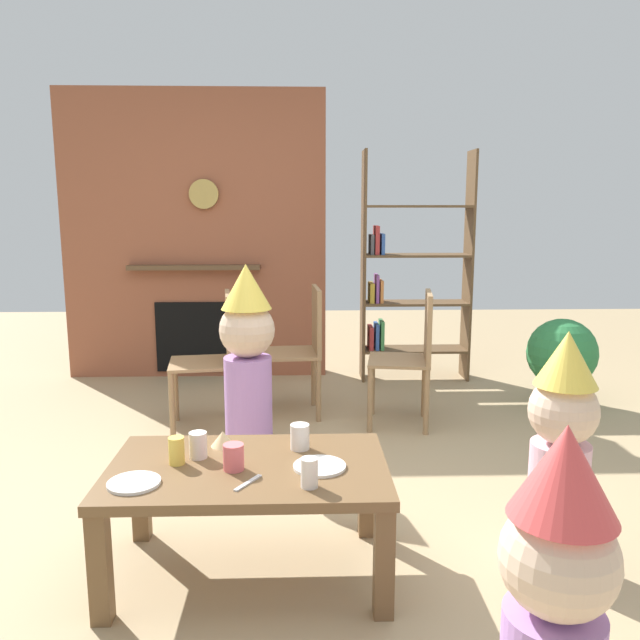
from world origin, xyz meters
TOP-DOWN VIEW (x-y plane):
  - ground_plane at (0.00, 0.00)m, footprint 12.00×12.00m
  - brick_fireplace_feature at (-0.83, 2.60)m, footprint 2.20×0.28m
  - bookshelf at (0.95, 2.40)m, footprint 0.90×0.28m
  - coffee_table at (-0.16, -0.49)m, footprint 1.08×0.66m
  - paper_cup_near_left at (-0.44, -0.47)m, footprint 0.06×0.06m
  - paper_cup_near_right at (-0.36, -0.41)m, footprint 0.07×0.07m
  - paper_cup_center at (-0.21, -0.53)m, footprint 0.08×0.08m
  - paper_cup_far_left at (0.04, -0.33)m, footprint 0.08×0.08m
  - paper_cup_far_right at (0.08, -0.69)m, footprint 0.06×0.06m
  - paper_plate_front at (0.12, -0.52)m, footprint 0.20×0.20m
  - paper_plate_rear at (-0.55, -0.65)m, footprint 0.19×0.19m
  - birthday_cake_slice at (-0.28, -0.29)m, footprint 0.10×0.10m
  - table_fork at (-0.15, -0.65)m, footprint 0.09×0.14m
  - child_with_cone_hat at (0.63, -1.50)m, footprint 0.27×0.27m
  - child_in_pink at (1.07, -0.47)m, footprint 0.27×0.27m
  - child_by_the_chairs at (-0.25, 0.68)m, footprint 0.31×0.31m
  - dining_chair_left at (-0.51, 1.22)m, footprint 0.45×0.45m
  - dining_chair_middle at (0.07, 1.48)m, footprint 0.43×0.43m
  - dining_chair_right at (0.79, 1.23)m, footprint 0.46×0.46m
  - potted_plant_tall at (1.96, 1.61)m, footprint 0.50×0.50m

SIDE VIEW (x-z plane):
  - ground_plane at x=0.00m, z-range 0.00..0.00m
  - potted_plant_tall at x=1.96m, z-range 0.05..0.70m
  - coffee_table at x=-0.16m, z-range 0.16..0.61m
  - table_fork at x=-0.15m, z-range 0.46..0.46m
  - paper_plate_front at x=0.12m, z-range 0.46..0.47m
  - paper_plate_rear at x=-0.55m, z-range 0.46..0.47m
  - birthday_cake_slice at x=-0.28m, z-range 0.46..0.52m
  - paper_cup_center at x=-0.21m, z-range 0.46..0.56m
  - paper_cup_far_left at x=0.04m, z-range 0.46..0.56m
  - paper_cup_near_right at x=-0.36m, z-range 0.46..0.56m
  - paper_cup_far_right at x=0.08m, z-range 0.46..0.56m
  - dining_chair_left at x=-0.51m, z-range 0.06..0.96m
  - dining_chair_middle at x=0.07m, z-range 0.06..0.96m
  - dining_chair_right at x=0.79m, z-range 0.06..0.96m
  - paper_cup_near_left at x=-0.44m, z-range 0.46..0.57m
  - child_in_pink at x=1.07m, z-range 0.03..1.00m
  - child_with_cone_hat at x=0.63m, z-range 0.03..1.00m
  - child_by_the_chairs at x=-0.25m, z-range 0.03..1.17m
  - bookshelf at x=0.95m, z-range -0.08..1.82m
  - brick_fireplace_feature at x=-0.83m, z-range -0.01..2.39m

